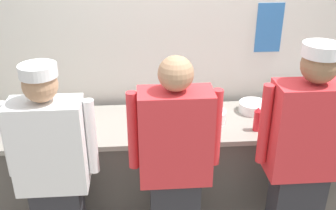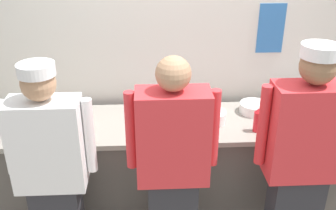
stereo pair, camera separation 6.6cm
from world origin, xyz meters
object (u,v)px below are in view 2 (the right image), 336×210
object	(u,v)px
deli_cup	(194,107)
chef_center	(173,168)
chef_far_right	(301,162)
plate_stack_front	(254,108)
squeeze_bottle_primary	(257,120)
ramekin_red_sauce	(86,133)
mixing_bowl_steel	(301,109)
squeeze_bottle_secondary	(35,104)
plate_stack_rear	(212,117)
ramekin_orange_sauce	(87,122)
chef_near_left	(52,172)
sheet_tray	(159,118)
ramekin_green_sauce	(66,111)
ramekin_yellow_sauce	(32,132)

from	to	relation	value
deli_cup	chef_center	bearing A→B (deg)	-106.17
chef_far_right	plate_stack_front	size ratio (longest dim) A/B	6.97
chef_far_right	squeeze_bottle_primary	distance (m)	0.52
deli_cup	ramekin_red_sauce	bearing A→B (deg)	-156.36
mixing_bowl_steel	squeeze_bottle_secondary	world-z (taller)	squeeze_bottle_secondary
plate_stack_rear	squeeze_bottle_secondary	size ratio (longest dim) A/B	1.23
squeeze_bottle_primary	ramekin_orange_sauce	bearing A→B (deg)	172.50
chef_near_left	ramekin_orange_sauce	distance (m)	0.63
plate_stack_front	sheet_tray	bearing A→B (deg)	-173.36
chef_far_right	plate_stack_front	bearing A→B (deg)	97.96
plate_stack_rear	ramekin_green_sauce	bearing A→B (deg)	170.00
chef_near_left	ramekin_red_sauce	bearing A→B (deg)	68.03
mixing_bowl_steel	deli_cup	bearing A→B (deg)	172.34
chef_near_left	ramekin_orange_sauce	bearing A→B (deg)	76.00
squeeze_bottle_primary	squeeze_bottle_secondary	world-z (taller)	squeeze_bottle_primary
chef_far_right	mixing_bowl_steel	xyz separation A→B (m)	(0.26, 0.73, 0.02)
plate_stack_front	squeeze_bottle_primary	xyz separation A→B (m)	(-0.06, -0.32, 0.05)
ramekin_yellow_sauce	deli_cup	size ratio (longest dim) A/B	0.90
chef_near_left	plate_stack_front	distance (m)	1.72
squeeze_bottle_secondary	ramekin_orange_sauce	world-z (taller)	squeeze_bottle_secondary
chef_far_right	plate_stack_rear	world-z (taller)	chef_far_right
chef_near_left	ramekin_orange_sauce	world-z (taller)	chef_near_left
squeeze_bottle_primary	ramekin_green_sauce	world-z (taller)	squeeze_bottle_primary
plate_stack_rear	deli_cup	size ratio (longest dim) A/B	2.54
deli_cup	ramekin_green_sauce	bearing A→B (deg)	179.43
sheet_tray	deli_cup	size ratio (longest dim) A/B	4.83
mixing_bowl_steel	ramekin_red_sauce	bearing A→B (deg)	-171.54
sheet_tray	ramekin_green_sauce	bearing A→B (deg)	169.11
plate_stack_front	ramekin_orange_sauce	world-z (taller)	plate_stack_front
chef_center	squeeze_bottle_secondary	bearing A→B (deg)	142.50
chef_near_left	ramekin_yellow_sauce	xyz separation A→B (m)	(-0.24, 0.46, 0.05)
plate_stack_front	sheet_tray	size ratio (longest dim) A/B	0.57
mixing_bowl_steel	ramekin_red_sauce	world-z (taller)	mixing_bowl_steel
squeeze_bottle_secondary	ramekin_green_sauce	size ratio (longest dim) A/B	1.82
chef_near_left	squeeze_bottle_secondary	distance (m)	0.90
chef_near_left	squeeze_bottle_primary	xyz separation A→B (m)	(1.48, 0.43, 0.12)
chef_far_right	deli_cup	distance (m)	1.05
chef_far_right	squeeze_bottle_secondary	xyz separation A→B (m)	(-1.97, 0.89, 0.05)
squeeze_bottle_secondary	deli_cup	size ratio (longest dim) A/B	2.06
chef_far_right	squeeze_bottle_primary	xyz separation A→B (m)	(-0.18, 0.48, 0.06)
chef_center	deli_cup	world-z (taller)	chef_center
chef_far_right	chef_center	bearing A→B (deg)	177.65
ramekin_orange_sauce	ramekin_red_sauce	bearing A→B (deg)	-83.87
chef_far_right	ramekin_yellow_sauce	distance (m)	1.96
sheet_tray	ramekin_red_sauce	distance (m)	0.61
squeeze_bottle_secondary	ramekin_orange_sauce	xyz separation A→B (m)	(0.46, -0.23, -0.06)
chef_center	sheet_tray	size ratio (longest dim) A/B	3.84
ramekin_yellow_sauce	ramekin_green_sauce	bearing A→B (deg)	61.43
ramekin_green_sauce	sheet_tray	bearing A→B (deg)	-10.89
deli_cup	squeeze_bottle_secondary	bearing A→B (deg)	178.48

